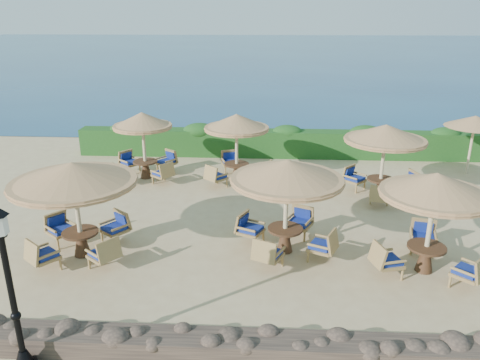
# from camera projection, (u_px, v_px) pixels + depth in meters

# --- Properties ---
(ground) EXTENTS (120.00, 120.00, 0.00)m
(ground) POSITION_uv_depth(u_px,v_px,m) (279.00, 222.00, 14.77)
(ground) COLOR tan
(ground) RESTS_ON ground
(sea) EXTENTS (160.00, 160.00, 0.00)m
(sea) POSITION_uv_depth(u_px,v_px,m) (271.00, 51.00, 80.54)
(sea) COLOR navy
(sea) RESTS_ON ground
(hedge) EXTENTS (18.00, 0.90, 1.20)m
(hedge) POSITION_uv_depth(u_px,v_px,m) (276.00, 144.00, 21.33)
(hedge) COLOR #154114
(hedge) RESTS_ON ground
(stone_wall) EXTENTS (15.00, 0.65, 0.44)m
(stone_wall) POSITION_uv_depth(u_px,v_px,m) (286.00, 349.00, 8.87)
(stone_wall) COLOR brown
(stone_wall) RESTS_ON ground
(lamp_post) EXTENTS (0.44, 0.44, 3.31)m
(lamp_post) POSITION_uv_depth(u_px,v_px,m) (13.00, 299.00, 8.12)
(lamp_post) COLOR black
(lamp_post) RESTS_ON ground
(extra_parasol) EXTENTS (2.30, 2.30, 2.41)m
(extra_parasol) POSITION_uv_depth(u_px,v_px,m) (475.00, 122.00, 18.50)
(extra_parasol) COLOR beige
(extra_parasol) RESTS_ON ground
(cafe_set_0) EXTENTS (3.29, 3.29, 2.65)m
(cafe_set_0) POSITION_uv_depth(u_px,v_px,m) (75.00, 189.00, 12.11)
(cafe_set_0) COLOR beige
(cafe_set_0) RESTS_ON ground
(cafe_set_1) EXTENTS (3.03, 3.03, 2.65)m
(cafe_set_1) POSITION_uv_depth(u_px,v_px,m) (287.00, 188.00, 12.33)
(cafe_set_1) COLOR beige
(cafe_set_1) RESTS_ON ground
(cafe_set_2) EXTENTS (2.78, 2.78, 2.65)m
(cafe_set_2) POSITION_uv_depth(u_px,v_px,m) (433.00, 203.00, 11.34)
(cafe_set_2) COLOR beige
(cafe_set_2) RESTS_ON ground
(cafe_set_3) EXTENTS (2.62, 2.62, 2.65)m
(cafe_set_3) POSITION_uv_depth(u_px,v_px,m) (143.00, 137.00, 18.15)
(cafe_set_3) COLOR beige
(cafe_set_3) RESTS_ON ground
(cafe_set_4) EXTENTS (2.69, 2.71, 2.65)m
(cafe_set_4) POSITION_uv_depth(u_px,v_px,m) (237.00, 135.00, 17.78)
(cafe_set_4) COLOR beige
(cafe_set_4) RESTS_ON ground
(cafe_set_5) EXTENTS (2.85, 2.85, 2.65)m
(cafe_set_5) POSITION_uv_depth(u_px,v_px,m) (384.00, 146.00, 16.11)
(cafe_set_5) COLOR beige
(cafe_set_5) RESTS_ON ground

